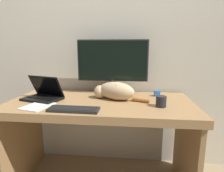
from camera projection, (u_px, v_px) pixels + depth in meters
name	position (u px, v px, depth m)	size (l,w,h in m)	color
wall_back	(107.00, 38.00, 1.86)	(6.40, 0.06, 2.60)	beige
desk	(101.00, 119.00, 1.59)	(1.51, 0.72, 0.77)	#A37A4C
monitor	(112.00, 64.00, 1.73)	(0.66, 0.18, 0.51)	#282828
laptop	(44.00, 95.00, 1.59)	(0.36, 0.29, 0.20)	black
external_keyboard	(74.00, 109.00, 1.31)	(0.36, 0.13, 0.02)	black
cat	(114.00, 91.00, 1.59)	(0.48, 0.27, 0.15)	#D1B284
coffee_mug	(161.00, 101.00, 1.39)	(0.08, 0.08, 0.08)	#232328
paper_notepad	(38.00, 106.00, 1.40)	(0.22, 0.26, 0.01)	white
small_toy	(157.00, 93.00, 1.71)	(0.05, 0.05, 0.05)	#2D6BB7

